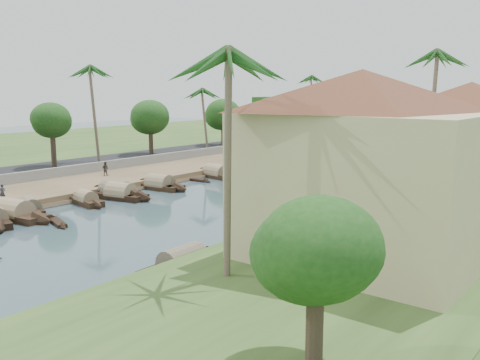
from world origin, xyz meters
The scene contains 39 objects.
ground centered at (0.00, 0.00, 0.00)m, with size 220.00×220.00×0.00m, color #374C53.
left_bank centered at (-16.00, 20.00, 0.40)m, with size 10.00×180.00×0.80m, color brown.
right_bank centered at (19.00, 20.00, 0.60)m, with size 16.00×180.00×1.20m, color #2F471C.
road centered at (-24.50, 20.00, 0.70)m, with size 8.00×180.00×1.40m, color black.
retaining_wall centered at (-20.20, 20.00, 1.35)m, with size 0.40×180.00×1.10m, color slate.
far_left_fill centered at (-51.00, 20.00, 0.68)m, with size 45.00×220.00×1.35m, color #2F471C.
bridge centered at (0.00, 72.00, 1.72)m, with size 28.00×4.00×2.40m.
building_near centered at (18.99, -2.00, 6.38)m, with size 14.85×14.85×10.20m.
building_mid centered at (19.99, 14.00, 6.13)m, with size 14.11×14.11×9.70m.
sampan_2 centered at (-9.27, -6.05, 0.42)m, with size 9.54×3.17×2.44m.
sampan_3 centered at (-10.04, -4.11, 0.41)m, with size 6.90×3.55×1.89m.
sampan_4 centered at (-9.10, 0.87, 0.40)m, with size 6.32×2.36×1.82m.
sampan_5 centered at (-8.61, 4.42, 0.42)m, with size 7.64×3.25×2.36m.
sampan_6 centered at (-9.76, 4.74, 0.42)m, with size 8.16×2.64×2.37m.
sampan_7 centered at (-9.34, 10.94, 0.40)m, with size 6.76×3.33×1.83m.
sampan_8 centered at (-9.43, 10.23, 0.42)m, with size 7.69×2.52×2.33m.
sampan_9 centered at (-8.51, 20.06, 0.42)m, with size 9.26×2.28×2.31m.
sampan_10 centered at (-9.63, 19.54, 0.42)m, with size 8.61×3.08×2.31m.
sampan_11 centered at (-9.22, 25.68, 0.42)m, with size 9.21×2.71×2.56m.
sampan_12 centered at (-8.30, 23.69, 0.42)m, with size 9.50×4.13×2.23m.
sampan_13 centered at (-10.16, 27.34, 0.41)m, with size 7.01×3.79×1.94m.
sampan_14 centered at (10.25, -6.40, 0.41)m, with size 1.81×8.11×1.99m.
sampan_15 centered at (8.95, 4.79, 0.40)m, with size 3.71×6.58×1.82m.
sampan_16 centered at (10.22, 23.62, 0.40)m, with size 3.08×7.14×1.78m.
canoe_1 centered at (-4.95, -4.79, 0.10)m, with size 4.40×2.07×0.71m.
canoe_2 centered at (-10.39, 16.33, 0.10)m, with size 5.47×0.83×0.79m.
palm_0 centered at (15.00, -8.04, 11.81)m, with size 3.20×3.20×12.43m.
palm_1 centered at (16.00, 4.36, 10.69)m, with size 3.20×3.20×11.27m.
palm_2 centered at (15.00, 20.37, 13.20)m, with size 3.20×3.20×13.89m.
palm_5 centered at (-24.00, 13.42, 12.69)m, with size 3.20×3.20×13.13m.
palm_6 centered at (-22.00, 31.59, 9.99)m, with size 3.20×3.20×10.33m.
palm_8 centered at (-20.50, 60.30, 12.29)m, with size 3.20×3.20×12.71m.
tree_2 centered at (-24.00, 7.27, 6.67)m, with size 4.49×4.49×7.22m.
tree_3 centered at (-24.00, 22.39, 6.40)m, with size 5.27×5.27×7.24m.
tree_4 centered at (-24.00, 37.82, 6.20)m, with size 5.53×5.53×7.14m.
tree_5 centered at (-24.00, 50.61, 6.35)m, with size 5.19×5.19×7.16m.
tree_7 centered at (23.00, -13.18, 5.19)m, with size 3.98×3.98×5.71m.
person_near centered at (-12.65, -5.03, 1.56)m, with size 0.56×0.36×1.52m, color #2A2B32.
person_far centered at (-17.09, 9.24, 1.58)m, with size 0.76×0.59×1.56m, color #363026.
Camera 1 is at (31.33, -27.65, 10.44)m, focal length 40.00 mm.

